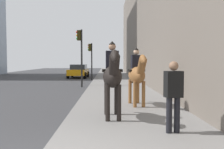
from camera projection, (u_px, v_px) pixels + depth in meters
name	position (u px, v px, depth m)	size (l,w,h in m)	color
mounted_horse_near	(112.00, 75.00, 7.47)	(2.15, 0.63, 2.30)	black
mounted_horse_far	(137.00, 74.00, 9.63)	(2.15, 0.73, 2.22)	brown
pedestrian_greeting	(173.00, 92.00, 5.96)	(0.32, 0.44, 1.70)	black
car_near_lane	(78.00, 71.00, 27.30)	(4.21, 2.13, 1.44)	orange
traffic_light_near_curb	(80.00, 49.00, 17.41)	(0.20, 0.44, 3.99)	black
traffic_light_far_curb	(91.00, 55.00, 24.14)	(0.20, 0.44, 3.51)	black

